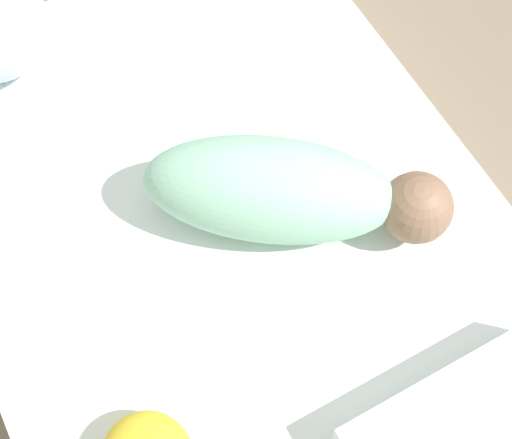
{
  "coord_description": "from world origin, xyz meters",
  "views": [
    {
      "loc": [
        0.42,
        -0.2,
        1.25
      ],
      "look_at": [
        -0.02,
        0.04,
        0.2
      ],
      "focal_mm": 50.0,
      "sensor_mm": 36.0,
      "label": 1
    }
  ],
  "objects": [
    {
      "name": "ground_plane",
      "position": [
        0.0,
        0.0,
        0.0
      ],
      "size": [
        12.0,
        12.0,
        0.0
      ],
      "primitive_type": "plane",
      "color": "#7A6B56"
    },
    {
      "name": "swaddled_baby",
      "position": [
        -0.03,
        0.09,
        0.24
      ],
      "size": [
        0.38,
        0.47,
        0.17
      ],
      "rotation": [
        0.0,
        0.0,
        0.96
      ],
      "color": "#99D6B2",
      "rests_on": "bed_mattress"
    },
    {
      "name": "bed_mattress",
      "position": [
        0.0,
        0.0,
        0.08
      ],
      "size": [
        1.34,
        0.89,
        0.15
      ],
      "color": "white",
      "rests_on": "ground_plane"
    }
  ]
}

